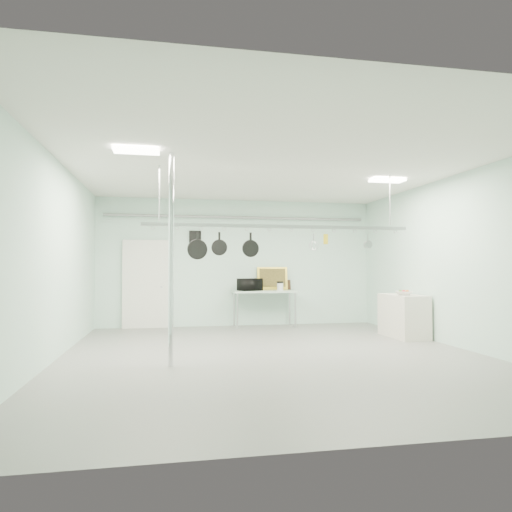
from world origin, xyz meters
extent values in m
plane|color=gray|center=(0.00, 0.00, 0.00)|extent=(8.00, 8.00, 0.00)
cube|color=silver|center=(0.00, 0.00, 3.19)|extent=(7.00, 8.00, 0.02)
cube|color=silver|center=(0.00, 3.99, 1.60)|extent=(7.00, 0.02, 3.20)
cube|color=silver|center=(3.49, 0.00, 1.60)|extent=(0.02, 8.00, 3.20)
cube|color=silver|center=(-2.30, 3.94, 1.05)|extent=(1.10, 0.10, 2.20)
cube|color=black|center=(-1.10, 3.97, 2.25)|extent=(0.30, 0.04, 0.30)
cylinder|color=gray|center=(0.00, 3.90, 2.75)|extent=(6.60, 0.07, 0.07)
cylinder|color=silver|center=(-1.70, -0.60, 1.60)|extent=(0.08, 0.08, 3.20)
cube|color=silver|center=(0.60, 3.60, 0.88)|extent=(1.60, 0.70, 0.05)
cylinder|color=#B7B7BC|center=(-0.12, 3.32, 0.43)|extent=(0.04, 0.04, 0.86)
cylinder|color=#B7B7BC|center=(-0.12, 3.88, 0.43)|extent=(0.04, 0.04, 0.86)
cylinder|color=#B7B7BC|center=(1.32, 3.32, 0.43)|extent=(0.04, 0.04, 0.86)
cylinder|color=#B7B7BC|center=(1.32, 3.88, 0.43)|extent=(0.04, 0.04, 0.86)
cube|color=silver|center=(3.15, 1.40, 0.45)|extent=(0.60, 1.20, 0.90)
cube|color=#B7B7BC|center=(0.20, 0.30, 2.20)|extent=(4.80, 0.06, 0.06)
cylinder|color=#B7B7BC|center=(-1.90, 0.30, 2.70)|extent=(0.02, 0.02, 0.94)
cylinder|color=#B7B7BC|center=(2.30, 0.30, 2.70)|extent=(0.02, 0.02, 0.94)
cube|color=white|center=(-2.20, -0.80, 3.16)|extent=(0.65, 0.30, 0.05)
cube|color=white|center=(2.40, 0.60, 3.16)|extent=(0.65, 0.30, 0.05)
imported|color=black|center=(0.22, 3.54, 1.06)|extent=(0.63, 0.53, 0.30)
cylinder|color=silver|center=(0.97, 3.46, 1.00)|extent=(0.20, 0.20, 0.18)
cube|color=gold|center=(0.87, 3.90, 1.20)|extent=(0.79, 0.17, 0.58)
cube|color=#311E11|center=(1.20, 3.90, 1.03)|extent=(0.30, 0.09, 0.25)
imported|color=silver|center=(3.05, 1.19, 0.94)|extent=(0.42, 0.42, 0.09)
camera|label=1|loc=(-1.72, -7.53, 1.47)|focal=32.00mm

